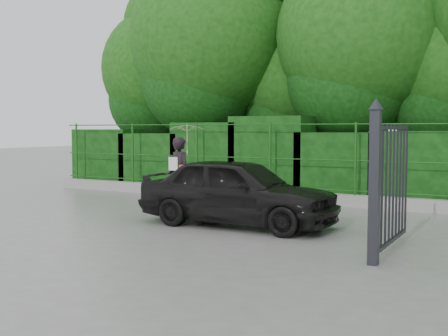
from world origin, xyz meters
The scene contains 8 objects.
ground centered at (0.00, 0.00, 0.00)m, with size 80.00×80.00×0.00m, color gray.
kerb centered at (0.00, 4.50, 0.15)m, with size 14.00×0.25×0.30m, color #9E9E99.
fence centered at (0.22, 4.50, 1.20)m, with size 14.13×0.06×1.80m.
hedge centered at (0.12, 5.50, 1.01)m, with size 14.20×1.20×2.29m.
trees centered at (1.14, 7.74, 4.62)m, with size 17.10×6.15×8.08m.
gate centered at (4.60, -0.72, 1.19)m, with size 0.22×2.33×2.36m.
woman centered at (-0.71, 2.01, 1.30)m, with size 0.94×0.85×2.06m.
car centered at (1.39, 0.76, 0.69)m, with size 1.63×4.05×1.38m, color black.
Camera 1 is at (6.57, -9.10, 1.93)m, focal length 45.00 mm.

